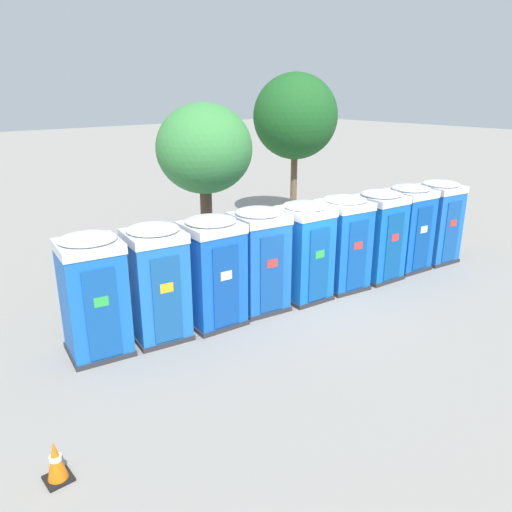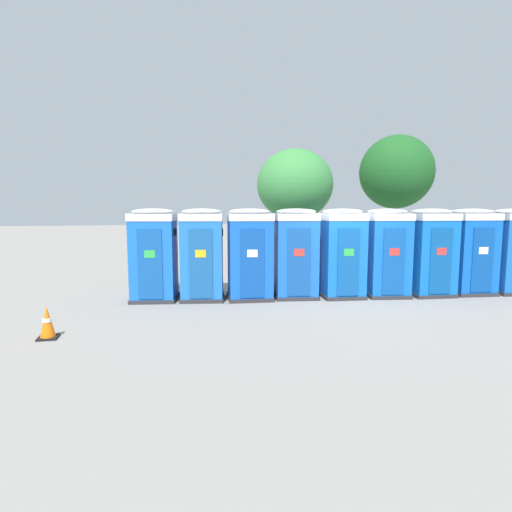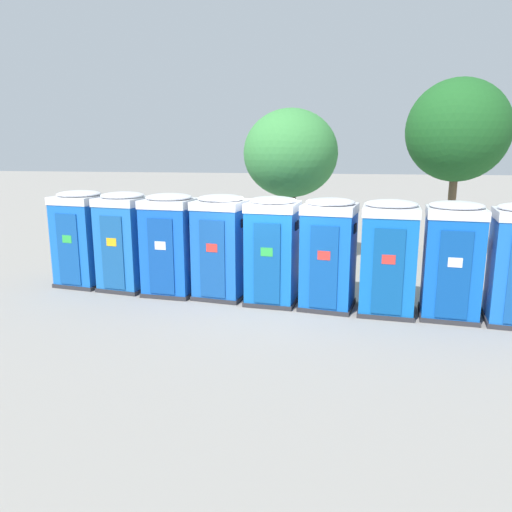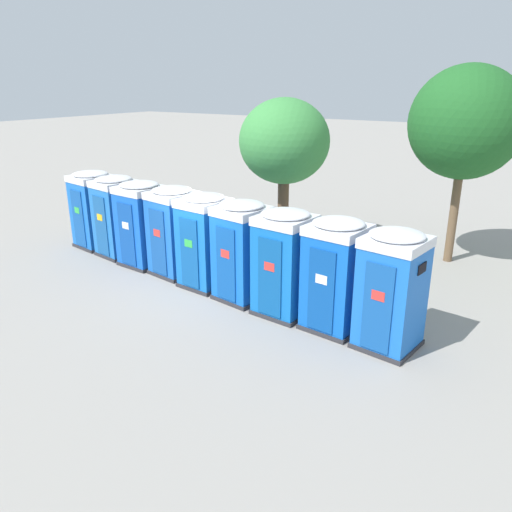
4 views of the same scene
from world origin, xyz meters
name	(u,v)px [view 3 (image 3 of 4)]	position (x,y,z in m)	size (l,w,h in m)	color
ground_plane	(272,302)	(0.00, 0.00, 0.00)	(120.00, 120.00, 0.00)	gray
portapotty_0	(82,238)	(-5.24, 0.74, 1.28)	(1.39, 1.37, 2.54)	#2D2D33
portapotty_1	(125,241)	(-3.93, 0.54, 1.28)	(1.35, 1.37, 2.54)	#2D2D33
portapotty_2	(171,244)	(-2.63, 0.32, 1.28)	(1.33, 1.30, 2.54)	#2D2D33
portapotty_3	(221,246)	(-1.30, 0.24, 1.28)	(1.37, 1.37, 2.54)	#2D2D33
portapotty_4	(273,250)	(0.00, -0.01, 1.28)	(1.28, 1.31, 2.54)	#2D2D33
portapotty_5	(329,253)	(1.31, -0.17, 1.28)	(1.35, 1.37, 2.54)	#2D2D33
portapotty_6	(389,257)	(2.62, -0.35, 1.28)	(1.32, 1.30, 2.54)	#2D2D33
portapotty_7	(452,260)	(3.95, -0.41, 1.28)	(1.33, 1.32, 2.54)	#2D2D33
street_tree_0	(291,154)	(-0.03, 4.26, 3.43)	(2.91, 2.91, 4.82)	brown
street_tree_1	(458,131)	(5.12, 5.60, 4.15)	(3.20, 3.20, 5.77)	brown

